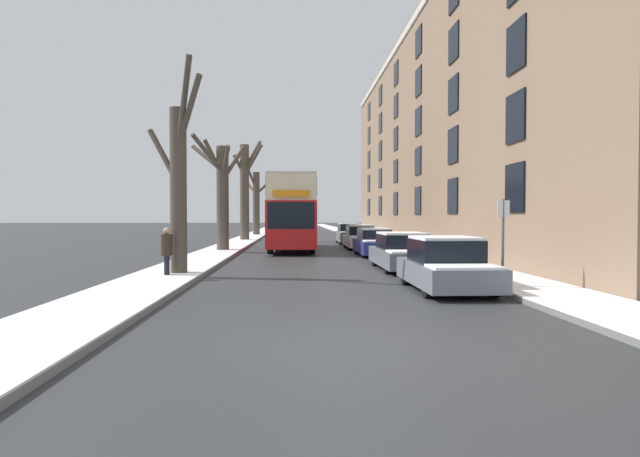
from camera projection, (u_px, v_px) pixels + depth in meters
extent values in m
plane|color=#303335|center=(365.00, 343.00, 7.74)|extent=(320.00, 320.00, 0.00)
cube|color=slate|center=(261.00, 233.00, 60.39)|extent=(2.26, 130.00, 0.13)
cube|color=white|center=(261.00, 232.00, 60.39)|extent=(2.23, 130.00, 0.03)
cube|color=slate|center=(346.00, 232.00, 60.92)|extent=(2.26, 130.00, 0.13)
cube|color=white|center=(346.00, 232.00, 60.92)|extent=(2.23, 130.00, 0.03)
cube|color=#8C7056|center=(473.00, 136.00, 33.12)|extent=(9.00, 44.60, 14.69)
cube|color=black|center=(515.00, 188.00, 16.66)|extent=(0.08, 1.40, 1.65)
cube|color=black|center=(453.00, 196.00, 23.19)|extent=(0.08, 1.40, 1.65)
cube|color=black|center=(418.00, 201.00, 29.72)|extent=(0.08, 1.40, 1.65)
cube|color=black|center=(396.00, 204.00, 36.26)|extent=(0.08, 1.40, 1.65)
cube|color=black|center=(380.00, 206.00, 42.79)|extent=(0.08, 1.40, 1.65)
cube|color=black|center=(369.00, 207.00, 49.32)|extent=(0.08, 1.40, 1.65)
cube|color=black|center=(516.00, 117.00, 16.61)|extent=(0.08, 1.40, 1.65)
cube|color=black|center=(453.00, 145.00, 23.14)|extent=(0.08, 1.40, 1.65)
cube|color=black|center=(418.00, 161.00, 29.67)|extent=(0.08, 1.40, 1.65)
cube|color=black|center=(396.00, 171.00, 36.20)|extent=(0.08, 1.40, 1.65)
cube|color=black|center=(380.00, 178.00, 42.73)|extent=(0.08, 1.40, 1.65)
cube|color=black|center=(369.00, 183.00, 49.26)|extent=(0.08, 1.40, 1.65)
cube|color=black|center=(516.00, 46.00, 16.55)|extent=(0.08, 1.40, 1.65)
cube|color=black|center=(453.00, 95.00, 23.08)|extent=(0.08, 1.40, 1.65)
cube|color=black|center=(418.00, 121.00, 29.61)|extent=(0.08, 1.40, 1.65)
cube|color=black|center=(396.00, 139.00, 36.15)|extent=(0.08, 1.40, 1.65)
cube|color=black|center=(380.00, 151.00, 42.68)|extent=(0.08, 1.40, 1.65)
cube|color=black|center=(369.00, 159.00, 49.21)|extent=(0.08, 1.40, 1.65)
cube|color=black|center=(454.00, 43.00, 23.03)|extent=(0.08, 1.40, 1.65)
cube|color=black|center=(418.00, 82.00, 29.56)|extent=(0.08, 1.40, 1.65)
cube|color=black|center=(396.00, 106.00, 36.09)|extent=(0.08, 1.40, 1.65)
cube|color=black|center=(380.00, 123.00, 42.62)|extent=(0.08, 1.40, 1.65)
cube|color=black|center=(369.00, 136.00, 49.15)|extent=(0.08, 1.40, 1.65)
cube|color=black|center=(419.00, 42.00, 29.50)|extent=(0.08, 1.40, 1.65)
cube|color=black|center=(396.00, 74.00, 36.04)|extent=(0.08, 1.40, 1.65)
cube|color=black|center=(380.00, 96.00, 42.57)|extent=(0.08, 1.40, 1.65)
cube|color=black|center=(369.00, 112.00, 49.10)|extent=(0.08, 1.40, 1.65)
cube|color=beige|center=(406.00, 31.00, 32.73)|extent=(0.12, 43.71, 0.44)
cylinder|color=#4C4238|center=(178.00, 193.00, 16.14)|extent=(0.53, 0.53, 5.48)
cylinder|color=#4C4238|center=(184.00, 105.00, 15.52)|extent=(0.85, 1.38, 2.83)
cylinder|color=#4C4238|center=(188.00, 113.00, 15.54)|extent=(1.15, 1.36, 2.19)
cylinder|color=#4C4238|center=(164.00, 157.00, 16.35)|extent=(1.26, 0.78, 1.91)
cylinder|color=#4C4238|center=(223.00, 199.00, 27.53)|extent=(0.66, 0.66, 5.86)
cylinder|color=#4C4238|center=(234.00, 163.00, 27.99)|extent=(1.41, 1.26, 2.14)
cylinder|color=#4C4238|center=(214.00, 158.00, 27.41)|extent=(1.18, 0.33, 2.09)
cylinder|color=#4C4238|center=(207.00, 158.00, 28.23)|extent=(2.16, 1.85, 1.75)
cylinder|color=#4C4238|center=(225.00, 163.00, 26.97)|extent=(0.75, 1.33, 1.85)
cylinder|color=#4C4238|center=(208.00, 154.00, 26.57)|extent=(1.57, 2.00, 1.97)
cylinder|color=#4C4238|center=(245.00, 193.00, 39.88)|extent=(0.73, 0.73, 7.73)
cylinder|color=#4C4238|center=(239.00, 166.00, 39.71)|extent=(1.07, 0.49, 1.75)
cylinder|color=#4C4238|center=(253.00, 161.00, 39.49)|extent=(1.72, 1.07, 2.53)
cylinder|color=#4C4238|center=(252.00, 155.00, 40.34)|extent=(1.51, 1.34, 2.52)
cylinder|color=#4C4238|center=(256.00, 204.00, 51.31)|extent=(0.70, 0.70, 6.56)
cylinder|color=#4C4238|center=(262.00, 188.00, 51.04)|extent=(1.53, 0.82, 1.35)
cylinder|color=#4C4238|center=(250.00, 174.00, 50.80)|extent=(1.47, 1.16, 3.04)
cylinder|color=#4C4238|center=(250.00, 187.00, 52.38)|extent=(1.69, 2.55, 1.93)
cube|color=red|center=(292.00, 224.00, 29.75)|extent=(2.58, 10.38, 2.45)
cube|color=beige|center=(292.00, 192.00, 29.71)|extent=(2.53, 10.17, 1.32)
cube|color=beige|center=(292.00, 180.00, 29.69)|extent=(2.53, 10.17, 0.12)
cube|color=black|center=(292.00, 216.00, 29.74)|extent=(2.61, 9.13, 1.28)
cube|color=black|center=(292.00, 191.00, 29.71)|extent=(2.61, 9.13, 1.00)
cube|color=black|center=(291.00, 216.00, 24.58)|extent=(2.32, 0.06, 1.34)
cube|color=orange|center=(291.00, 193.00, 24.54)|extent=(1.80, 0.05, 0.32)
cylinder|color=black|center=(270.00, 244.00, 26.61)|extent=(0.30, 0.99, 0.99)
cylinder|color=black|center=(312.00, 244.00, 26.73)|extent=(0.30, 0.99, 0.99)
cylinder|color=black|center=(275.00, 239.00, 32.62)|extent=(0.30, 0.99, 0.99)
cylinder|color=black|center=(309.00, 239.00, 32.74)|extent=(0.30, 0.99, 0.99)
cube|color=slate|center=(446.00, 273.00, 13.31)|extent=(1.86, 3.95, 0.57)
cube|color=black|center=(445.00, 251.00, 13.45)|extent=(1.60, 1.97, 0.62)
cube|color=white|center=(445.00, 238.00, 13.45)|extent=(1.56, 1.87, 0.08)
cube|color=white|center=(464.00, 267.00, 11.90)|extent=(1.68, 1.03, 0.06)
cylinder|color=black|center=(428.00, 285.00, 12.09)|extent=(0.20, 0.64, 0.64)
cylinder|color=black|center=(494.00, 284.00, 12.17)|extent=(0.20, 0.64, 0.64)
cylinder|color=black|center=(406.00, 274.00, 14.45)|extent=(0.20, 0.64, 0.64)
cylinder|color=black|center=(462.00, 273.00, 14.54)|extent=(0.20, 0.64, 0.64)
cube|color=slate|center=(403.00, 257.00, 18.63)|extent=(1.88, 4.59, 0.59)
cube|color=black|center=(402.00, 242.00, 18.80)|extent=(1.62, 2.30, 0.55)
cube|color=white|center=(402.00, 233.00, 18.79)|extent=(1.58, 2.18, 0.08)
cube|color=white|center=(413.00, 252.00, 17.00)|extent=(1.70, 1.20, 0.06)
cylinder|color=black|center=(388.00, 264.00, 17.22)|extent=(0.20, 0.65, 0.65)
cylinder|color=black|center=(435.00, 264.00, 17.30)|extent=(0.20, 0.65, 0.65)
cylinder|color=black|center=(375.00, 258.00, 19.97)|extent=(0.20, 0.65, 0.65)
cylinder|color=black|center=(416.00, 258.00, 20.05)|extent=(0.20, 0.65, 0.65)
cube|color=navy|center=(374.00, 246.00, 25.27)|extent=(1.70, 4.51, 0.62)
cube|color=black|center=(374.00, 235.00, 25.44)|extent=(1.46, 2.25, 0.53)
cube|color=white|center=(374.00, 229.00, 25.43)|extent=(1.42, 2.14, 0.08)
cube|color=white|center=(380.00, 241.00, 23.67)|extent=(1.53, 1.18, 0.07)
cylinder|color=black|center=(364.00, 251.00, 23.89)|extent=(0.20, 0.64, 0.64)
cylinder|color=black|center=(394.00, 251.00, 23.96)|extent=(0.20, 0.64, 0.64)
cylinder|color=black|center=(357.00, 248.00, 26.59)|extent=(0.20, 0.64, 0.64)
cylinder|color=black|center=(384.00, 248.00, 26.66)|extent=(0.20, 0.64, 0.64)
cube|color=silver|center=(360.00, 241.00, 30.70)|extent=(1.78, 4.18, 0.60)
cube|color=black|center=(360.00, 231.00, 30.85)|extent=(1.53, 2.09, 0.61)
cube|color=white|center=(360.00, 225.00, 30.84)|extent=(1.49, 1.99, 0.10)
cube|color=white|center=(364.00, 237.00, 29.21)|extent=(1.60, 1.09, 0.08)
cylinder|color=black|center=(350.00, 245.00, 29.41)|extent=(0.20, 0.61, 0.61)
cylinder|color=black|center=(376.00, 245.00, 29.49)|extent=(0.20, 0.61, 0.61)
cylinder|color=black|center=(346.00, 243.00, 31.92)|extent=(0.20, 0.61, 0.61)
cylinder|color=black|center=(370.00, 243.00, 32.00)|extent=(0.20, 0.61, 0.61)
cube|color=slate|center=(349.00, 236.00, 36.81)|extent=(1.73, 4.57, 0.70)
cube|color=black|center=(349.00, 228.00, 36.98)|extent=(1.49, 2.28, 0.56)
cube|color=white|center=(349.00, 224.00, 36.97)|extent=(1.45, 2.17, 0.06)
cube|color=white|center=(352.00, 232.00, 35.18)|extent=(1.56, 1.19, 0.04)
cylinder|color=black|center=(341.00, 240.00, 35.41)|extent=(0.20, 0.67, 0.67)
cylinder|color=black|center=(362.00, 240.00, 35.48)|extent=(0.20, 0.67, 0.67)
cylinder|color=black|center=(337.00, 238.00, 38.14)|extent=(0.20, 0.67, 0.67)
cylinder|color=black|center=(357.00, 238.00, 38.22)|extent=(0.20, 0.67, 0.67)
cylinder|color=black|center=(167.00, 268.00, 15.55)|extent=(0.17, 0.17, 0.76)
cylinder|color=black|center=(167.00, 267.00, 15.70)|extent=(0.17, 0.17, 0.76)
cylinder|color=#2D2319|center=(167.00, 245.00, 15.61)|extent=(0.36, 0.36, 0.66)
sphere|color=tan|center=(167.00, 231.00, 15.60)|extent=(0.21, 0.21, 0.21)
cylinder|color=#4C4F54|center=(503.00, 246.00, 13.02)|extent=(0.07, 0.07, 2.43)
cube|color=silver|center=(504.00, 209.00, 12.98)|extent=(0.32, 0.02, 0.44)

